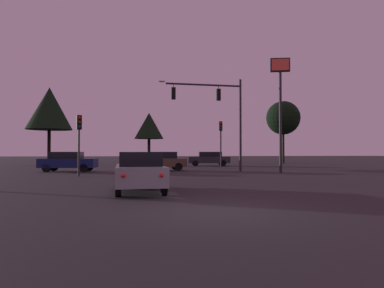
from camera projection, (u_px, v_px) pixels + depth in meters
name	position (u px, v px, depth m)	size (l,w,h in m)	color
ground_plane	(164.00, 168.00, 32.81)	(168.00, 168.00, 0.00)	#262326
traffic_signal_mast_arm	(218.00, 107.00, 26.16)	(6.52, 0.61, 7.18)	#232326
traffic_light_corner_left	(221.00, 135.00, 32.27)	(0.36, 0.38, 4.41)	#232326
traffic_light_corner_right	(79.00, 133.00, 21.14)	(0.37, 0.39, 3.81)	#232326
car_nearside_lane	(140.00, 171.00, 12.98)	(2.00, 4.31, 1.52)	gray
car_crossing_left	(161.00, 161.00, 27.52)	(4.31, 2.17, 1.52)	#473828
car_crossing_right	(68.00, 161.00, 26.00)	(4.34, 2.12, 1.52)	#0F1947
car_far_lane	(209.00, 158.00, 36.60)	(4.65, 2.17, 1.52)	#232328
store_sign_illuminated	(280.00, 90.00, 24.80)	(1.42, 0.57, 8.38)	#232326
tree_behind_sign	(49.00, 109.00, 38.40)	(5.04, 5.04, 8.82)	black
tree_left_far	(149.00, 126.00, 34.13)	(2.92, 2.92, 5.45)	black
tree_center_horizon	(283.00, 118.00, 44.85)	(4.43, 4.43, 8.21)	black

